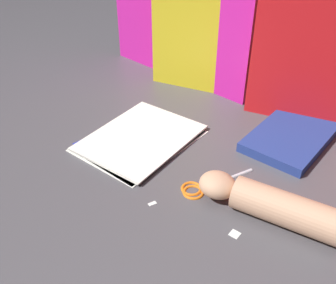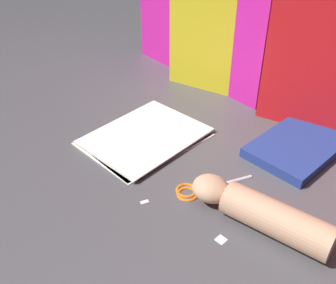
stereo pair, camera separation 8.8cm
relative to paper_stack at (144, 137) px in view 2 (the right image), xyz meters
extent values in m
plane|color=#4C494F|center=(0.13, 0.00, -0.01)|extent=(6.00, 6.00, 0.00)
cube|color=yellow|center=(0.11, 0.36, 0.25)|extent=(0.60, 0.14, 0.51)
cube|color=white|center=(0.00, 0.00, 0.00)|extent=(0.23, 0.29, 0.00)
cube|color=white|center=(0.00, 0.00, 0.00)|extent=(0.24, 0.30, 0.00)
cube|color=white|center=(0.00, 0.00, 0.00)|extent=(0.22, 0.29, 0.00)
cube|color=white|center=(0.00, 0.00, 0.00)|extent=(0.22, 0.29, 0.00)
cube|color=navy|center=(0.31, 0.23, 0.01)|extent=(0.18, 0.27, 0.02)
sphere|color=silver|center=(0.23, -0.06, 0.00)|extent=(0.01, 0.01, 0.01)
cylinder|color=silver|center=(0.26, 0.00, 0.00)|extent=(0.06, 0.12, 0.01)
torus|color=orange|center=(0.22, -0.08, 0.00)|extent=(0.06, 0.06, 0.01)
cylinder|color=silver|center=(0.28, -0.02, 0.00)|extent=(0.10, 0.09, 0.01)
torus|color=orange|center=(0.21, -0.07, 0.00)|extent=(0.07, 0.07, 0.01)
cylinder|color=tan|center=(0.41, -0.05, 0.03)|extent=(0.21, 0.09, 0.07)
ellipsoid|color=tan|center=(0.26, -0.06, 0.03)|extent=(0.09, 0.08, 0.05)
cube|color=white|center=(0.17, -0.16, -0.01)|extent=(0.02, 0.02, 0.00)
cube|color=white|center=(0.34, -0.13, -0.01)|extent=(0.02, 0.02, 0.00)
cylinder|color=#2333B2|center=(-0.11, -0.05, 0.00)|extent=(0.03, 0.13, 0.01)
camera|label=1|loc=(0.54, -0.61, 0.56)|focal=42.00mm
camera|label=2|loc=(0.61, -0.56, 0.56)|focal=42.00mm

